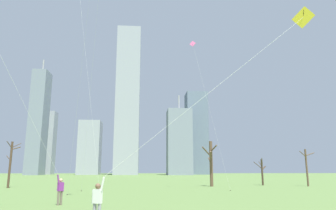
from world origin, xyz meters
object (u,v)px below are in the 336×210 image
distant_kite_drifting_left_purple (96,30)px  bare_tree_right_of_center (307,166)px  kite_flyer_foreground_right_yellow (125,176)px  kite_flyer_midfield_right_white (34,132)px  bare_tree_center (11,163)px  distant_kite_drifting_right_pink (197,59)px  bare_tree_far_right_edge (262,170)px  bare_tree_rightmost (211,162)px

distant_kite_drifting_left_purple → bare_tree_right_of_center: size_ratio=3.74×
kite_flyer_foreground_right_yellow → kite_flyer_midfield_right_white: bearing=133.5°
kite_flyer_foreground_right_yellow → bare_tree_center: size_ratio=1.70×
distant_kite_drifting_left_purple → bare_tree_center: distant_kite_drifting_left_purple is taller
distant_kite_drifting_right_pink → bare_tree_far_right_edge: bearing=42.8°
distant_kite_drifting_left_purple → kite_flyer_midfield_right_white: bearing=-102.7°
bare_tree_far_right_edge → bare_tree_rightmost: (-8.04, -2.71, 1.15)m
bare_tree_center → kite_flyer_foreground_right_yellow: bearing=-60.3°
distant_kite_drifting_right_pink → bare_tree_center: distant_kite_drifting_right_pink is taller
bare_tree_right_of_center → bare_tree_rightmost: bearing=177.1°
kite_flyer_foreground_right_yellow → distant_kite_drifting_left_purple: size_ratio=0.52×
distant_kite_drifting_right_pink → bare_tree_far_right_edge: distant_kite_drifting_right_pink is taller
kite_flyer_midfield_right_white → bare_tree_far_right_edge: (23.70, 25.67, -2.28)m
kite_flyer_midfield_right_white → bare_tree_right_of_center: kite_flyer_midfield_right_white is taller
kite_flyer_foreground_right_yellow → distant_kite_drifting_right_pink: distant_kite_drifting_right_pink is taller
distant_kite_drifting_left_purple → bare_tree_rightmost: distant_kite_drifting_left_purple is taller
kite_flyer_foreground_right_yellow → distant_kite_drifting_left_purple: (-3.96, 14.71, 13.10)m
bare_tree_far_right_edge → distant_kite_drifting_left_purple: bearing=-141.8°
distant_kite_drifting_left_purple → distant_kite_drifting_right_pink: bearing=32.9°
bare_tree_center → bare_tree_far_right_edge: bearing=7.6°
distant_kite_drifting_left_purple → distant_kite_drifting_right_pink: 12.83m
bare_tree_far_right_edge → kite_flyer_midfield_right_white: bearing=-132.7°
kite_flyer_midfield_right_white → distant_kite_drifting_right_pink: bearing=50.7°
kite_flyer_foreground_right_yellow → bare_tree_right_of_center: (22.79, 28.51, 0.80)m
distant_kite_drifting_left_purple → bare_tree_far_right_edge: 30.59m
distant_kite_drifting_left_purple → bare_tree_far_right_edge: (21.78, 17.16, -12.92)m
distant_kite_drifting_left_purple → bare_tree_far_right_edge: size_ratio=4.80×
kite_flyer_foreground_right_yellow → distant_kite_drifting_right_pink: size_ratio=0.55×
kite_flyer_midfield_right_white → distant_kite_drifting_right_pink: distant_kite_drifting_right_pink is taller
distant_kite_drifting_left_purple → bare_tree_center: bearing=132.5°
distant_kite_drifting_left_purple → bare_tree_far_right_edge: bearing=38.2°
bare_tree_center → bare_tree_right_of_center: (38.42, 1.07, -0.32)m
kite_flyer_midfield_right_white → bare_tree_right_of_center: size_ratio=3.16×
bare_tree_right_of_center → distant_kite_drifting_right_pink: bearing=-156.9°
distant_kite_drifting_left_purple → bare_tree_center: 21.01m
distant_kite_drifting_left_purple → bare_tree_rightmost: size_ratio=3.08×
kite_flyer_midfield_right_white → distant_kite_drifting_right_pink: 22.66m
kite_flyer_foreground_right_yellow → distant_kite_drifting_left_purple: 20.09m
distant_kite_drifting_right_pink → bare_tree_center: bearing=165.6°
bare_tree_far_right_edge → bare_tree_right_of_center: bearing=-34.1°
distant_kite_drifting_right_pink → bare_tree_right_of_center: 21.28m
bare_tree_center → distant_kite_drifting_left_purple: bearing=-47.5°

